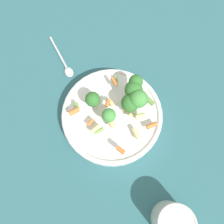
{
  "coord_description": "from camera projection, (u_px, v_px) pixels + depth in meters",
  "views": [
    {
      "loc": [
        0.14,
        0.13,
        0.6
      ],
      "look_at": [
        0.0,
        0.0,
        0.05
      ],
      "focal_mm": 35.0,
      "sensor_mm": 36.0,
      "label": 1
    }
  ],
  "objects": [
    {
      "name": "spoon",
      "position": [
        65.0,
        64.0,
        0.68
      ],
      "size": [
        0.07,
        0.16,
        0.01
      ],
      "rotation": [
        0.0,
        0.0,
        7.52
      ],
      "color": "silver",
      "rests_on": "ground_plane"
    },
    {
      "name": "ground_plane",
      "position": [
        112.0,
        118.0,
        0.63
      ],
      "size": [
        3.0,
        3.0,
        0.0
      ],
      "primitive_type": "plane",
      "color": "#2D6066"
    },
    {
      "name": "cup",
      "position": [
        173.0,
        222.0,
        0.5
      ],
      "size": [
        0.09,
        0.09,
        0.09
      ],
      "color": "silver",
      "rests_on": "ground_plane"
    },
    {
      "name": "pasta_salad",
      "position": [
        125.0,
        100.0,
        0.55
      ],
      "size": [
        0.19,
        0.2,
        0.08
      ],
      "color": "#8CB766",
      "rests_on": "bowl"
    },
    {
      "name": "bowl",
      "position": [
        112.0,
        116.0,
        0.6
      ],
      "size": [
        0.27,
        0.27,
        0.04
      ],
      "color": "white",
      "rests_on": "ground_plane"
    }
  ]
}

